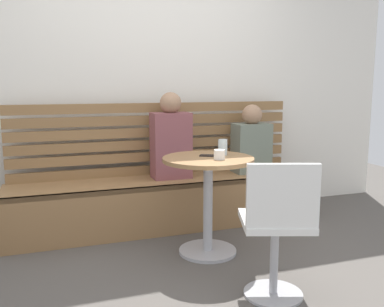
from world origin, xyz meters
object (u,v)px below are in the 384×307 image
person_adult (171,140)px  person_child_left (251,143)px  cup_glass_tall (223,147)px  white_chair (278,226)px  phone_on_table (209,155)px  cup_ceramic_white (219,155)px  cafe_table (208,187)px  booth_bench (165,203)px

person_adult → person_child_left: (0.79, -0.02, -0.06)m
cup_glass_tall → white_chair: bearing=-91.7°
cup_glass_tall → phone_on_table: bearing=-174.6°
cup_ceramic_white → person_child_left: bearing=50.4°
person_adult → person_child_left: person_adult is taller
cafe_table → person_adult: (-0.07, 0.73, 0.27)m
cafe_table → phone_on_table: size_ratio=5.29×
cafe_table → cup_glass_tall: (0.14, 0.07, 0.28)m
booth_bench → cup_glass_tall: 0.90m
booth_bench → phone_on_table: phone_on_table is taller
booth_bench → white_chair: white_chair is taller
person_adult → person_child_left: 0.80m
white_chair → cup_ceramic_white: size_ratio=10.63×
cup_glass_tall → phone_on_table: (-0.12, -0.01, -0.06)m
phone_on_table → cafe_table: bearing=-179.2°
cup_glass_tall → person_child_left: bearing=48.2°
cup_ceramic_white → person_adult: bearing=98.1°
white_chair → phone_on_table: size_ratio=6.07×
white_chair → booth_bench: bearing=100.1°
cafe_table → person_child_left: bearing=44.6°
booth_bench → cup_glass_tall: size_ratio=22.50×
person_adult → booth_bench: bearing=-152.1°
person_adult → person_child_left: bearing=-1.2°
white_chair → person_child_left: person_child_left is taller
person_adult → cup_ceramic_white: person_adult is taller
white_chair → phone_on_table: bearing=95.9°
white_chair → person_adult: (-0.19, 1.54, 0.32)m
white_chair → phone_on_table: (-0.09, 0.86, 0.28)m
cafe_table → person_adult: 0.78m
white_chair → cafe_table: bearing=98.2°
booth_bench → cafe_table: size_ratio=3.65×
booth_bench → cup_ceramic_white: (0.19, -0.79, 0.55)m
person_child_left → cup_ceramic_white: 1.06m
cup_glass_tall → phone_on_table: cup_glass_tall is taller
person_child_left → phone_on_table: bearing=-136.5°
cafe_table → phone_on_table: bearing=62.7°
cafe_table → phone_on_table: phone_on_table is taller
white_chair → person_child_left: size_ratio=1.31×
white_chair → person_child_left: bearing=68.4°
white_chair → person_child_left: 1.66m
booth_bench → phone_on_table: 0.84m
cup_glass_tall → phone_on_table: size_ratio=0.86×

